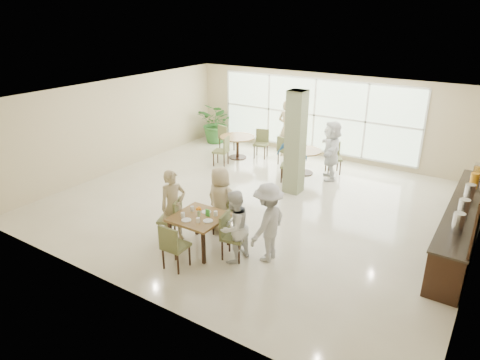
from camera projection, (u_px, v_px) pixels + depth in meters
The scene contains 20 objects.
ground at pixel (259, 203), 11.16m from camera, with size 10.00×10.00×0.00m, color beige.
room_shell at pixel (260, 140), 10.53m from camera, with size 10.00×10.00×10.00m.
window_bank at pixel (314, 115), 14.36m from camera, with size 7.00×0.04×7.00m.
column at pixel (295, 143), 11.37m from camera, with size 0.45×0.45×2.80m, color #6B7753.
main_table at pixel (199, 220), 8.83m from camera, with size 1.03×1.03×0.75m.
round_table_left at pixel (238, 141), 14.36m from camera, with size 1.18×1.18×0.75m.
round_table_right at pixel (304, 156), 13.00m from camera, with size 1.06×1.06×0.75m.
chairs_main_table at pixel (201, 228), 8.90m from camera, with size 2.16×2.14×0.95m.
chairs_table_left at pixel (236, 144), 14.43m from camera, with size 1.97×1.94×0.95m.
chairs_table_right at pixel (303, 158), 13.08m from camera, with size 2.16×1.94×0.95m.
tabletop_clutter at pixel (199, 214), 8.75m from camera, with size 0.71×0.72×0.21m.
buffet_counter at pixel (464, 222), 8.97m from camera, with size 0.64×4.70×1.95m.
potted_plant at pixel (217, 123), 15.98m from camera, with size 1.36×1.36×1.51m, color #2C6528.
teen_left at pixel (173, 206), 9.12m from camera, with size 0.59×0.38×1.61m, color tan.
teen_far at pixel (220, 200), 9.52m from camera, with size 0.75×0.41×1.53m, color tan.
teen_right at pixel (234, 227), 8.37m from camera, with size 0.73×0.57×1.50m, color white.
teen_standing at pixel (268, 223), 8.39m from camera, with size 1.06×0.61×1.63m, color #B2B2B4.
adult_a at pixel (292, 156), 12.25m from camera, with size 0.93×0.53×1.59m, color teal.
adult_b at pixel (331, 150), 12.47m from camera, with size 1.63×0.70×1.76m, color white.
adult_standing at pixel (287, 129), 14.33m from camera, with size 0.71×0.47×1.95m, color tan.
Camera 1 is at (5.11, -8.76, 4.72)m, focal length 32.00 mm.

